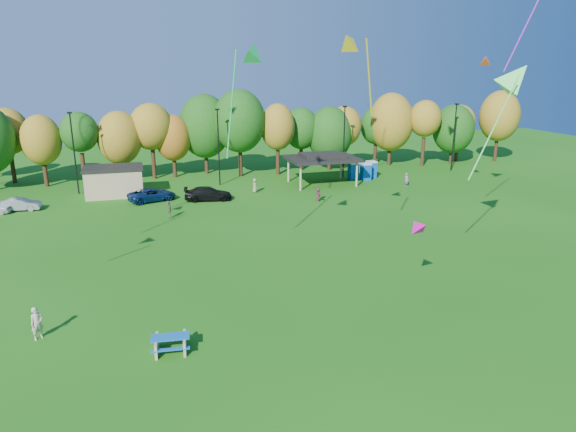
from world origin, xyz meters
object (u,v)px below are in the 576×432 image
object	(u,v)px
kite_flyer	(37,323)
car_d	(208,194)
porta_potties	(363,171)
car_c	(152,195)
car_b	(20,204)
picnic_table	(171,342)

from	to	relation	value
kite_flyer	car_d	world-z (taller)	kite_flyer
porta_potties	car_c	bearing A→B (deg)	-171.29
porta_potties	car_b	world-z (taller)	porta_potties
picnic_table	car_c	size ratio (longest dim) A/B	0.41
porta_potties	kite_flyer	size ratio (longest dim) A/B	2.09
porta_potties	picnic_table	size ratio (longest dim) A/B	1.84
car_b	car_d	bearing A→B (deg)	-89.86
kite_flyer	car_b	xyz separation A→B (m)	(-6.02, 27.83, -0.25)
porta_potties	picnic_table	distance (m)	44.03
car_b	car_c	distance (m)	12.76
picnic_table	car_d	size ratio (longest dim) A/B	0.41
picnic_table	kite_flyer	distance (m)	7.33
car_c	car_d	world-z (taller)	car_d
picnic_table	kite_flyer	size ratio (longest dim) A/B	1.14
picnic_table	car_c	distance (m)	31.25
car_b	car_c	bearing A→B (deg)	-85.39
porta_potties	car_b	size ratio (longest dim) A/B	0.96
car_d	picnic_table	bearing A→B (deg)	176.72
picnic_table	car_c	bearing A→B (deg)	95.24
picnic_table	car_d	bearing A→B (deg)	84.30
car_b	car_d	xyz separation A→B (m)	(18.54, -1.10, 0.08)
picnic_table	car_b	distance (m)	33.48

